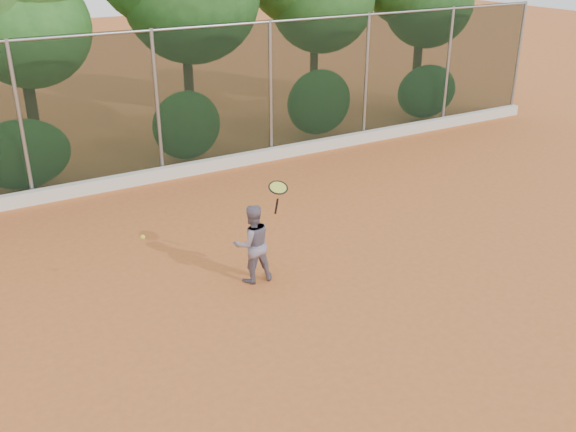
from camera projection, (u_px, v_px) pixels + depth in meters
ground at (320, 311)px, 10.03m from camera, size 80.00×80.00×0.00m
concrete_curb at (165, 173)px, 15.35m from camera, size 24.00×0.20×0.30m
tennis_player at (252, 244)px, 10.66m from camera, size 0.72×0.59×1.37m
chainlink_fence at (157, 101)px, 14.80m from camera, size 24.09×0.09×3.50m
tennis_racket at (278, 190)px, 10.30m from camera, size 0.38×0.36×0.58m
tennis_ball_in_flight at (143, 237)px, 9.54m from camera, size 0.07×0.07×0.07m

